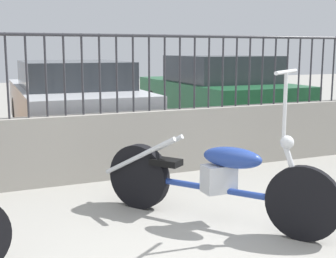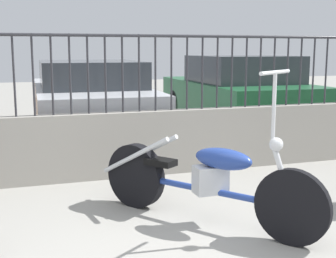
% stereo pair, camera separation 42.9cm
% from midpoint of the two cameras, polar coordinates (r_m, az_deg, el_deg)
% --- Properties ---
extents(low_wall, '(9.42, 0.18, 0.78)m').
position_cam_midpoint_polar(low_wall, '(5.58, -8.31, -2.01)').
color(low_wall, '#9E998E').
rests_on(low_wall, ground_plane).
extents(fence_railing, '(9.42, 0.04, 0.91)m').
position_cam_midpoint_polar(fence_railing, '(5.47, -8.56, 8.18)').
color(fence_railing, '#2D2D33').
rests_on(fence_railing, low_wall).
extents(motorcycle_blue, '(1.41, 1.86, 1.36)m').
position_cam_midpoint_polar(motorcycle_blue, '(4.15, 1.39, -5.97)').
color(motorcycle_blue, black).
rests_on(motorcycle_blue, ground_plane).
extents(car_silver, '(1.86, 4.33, 1.33)m').
position_cam_midpoint_polar(car_silver, '(7.85, -13.17, 3.36)').
color(car_silver, black).
rests_on(car_silver, ground_plane).
extents(car_green, '(1.97, 3.96, 1.39)m').
position_cam_midpoint_polar(car_green, '(9.26, 4.76, 4.62)').
color(car_green, black).
rests_on(car_green, ground_plane).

